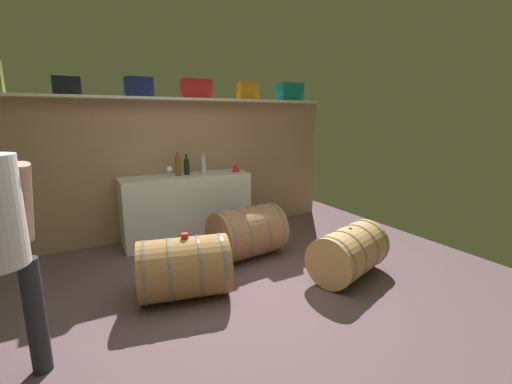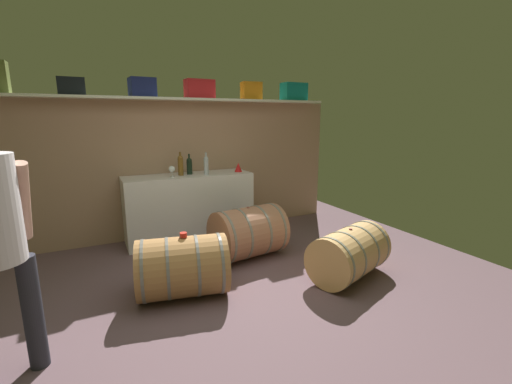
{
  "view_description": "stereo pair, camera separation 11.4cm",
  "coord_description": "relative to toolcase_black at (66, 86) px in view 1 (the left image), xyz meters",
  "views": [
    {
      "loc": [
        -1.2,
        -2.61,
        1.73
      ],
      "look_at": [
        0.54,
        0.66,
        0.92
      ],
      "focal_mm": 24.05,
      "sensor_mm": 36.0,
      "label": 1
    },
    {
      "loc": [
        -1.1,
        -2.66,
        1.73
      ],
      "look_at": [
        0.54,
        0.66,
        0.92
      ],
      "focal_mm": 24.05,
      "sensor_mm": 36.0,
      "label": 2
    }
  ],
  "objects": [
    {
      "name": "ground_plane",
      "position": [
        1.2,
        -1.62,
        -2.11
      ],
      "size": [
        6.39,
        7.93,
        0.02
      ],
      "primitive_type": "cube",
      "color": "#644B53"
    },
    {
      "name": "back_wall_panel",
      "position": [
        1.2,
        0.15,
        -1.12
      ],
      "size": [
        5.19,
        0.1,
        1.96
      ],
      "primitive_type": "cube",
      "color": "tan",
      "rests_on": "ground"
    },
    {
      "name": "high_shelf_board",
      "position": [
        1.2,
        0.0,
        -0.12
      ],
      "size": [
        4.78,
        0.4,
        0.03
      ],
      "primitive_type": "cube",
      "color": "white",
      "rests_on": "back_wall_panel"
    },
    {
      "name": "toolcase_black",
      "position": [
        0.0,
        0.0,
        0.0
      ],
      "size": [
        0.31,
        0.27,
        0.21
      ],
      "primitive_type": "cube",
      "rotation": [
        0.0,
        0.0,
        0.05
      ],
      "color": "black",
      "rests_on": "high_shelf_board"
    },
    {
      "name": "toolcase_navy",
      "position": [
        0.83,
        0.0,
        0.02
      ],
      "size": [
        0.34,
        0.29,
        0.25
      ],
      "primitive_type": "cube",
      "rotation": [
        0.0,
        0.0,
        0.07
      ],
      "color": "navy",
      "rests_on": "high_shelf_board"
    },
    {
      "name": "toolcase_red",
      "position": [
        1.61,
        0.0,
        0.03
      ],
      "size": [
        0.41,
        0.23,
        0.26
      ],
      "primitive_type": "cube",
      "rotation": [
        0.0,
        0.0,
        0.05
      ],
      "color": "red",
      "rests_on": "high_shelf_board"
    },
    {
      "name": "toolcase_orange",
      "position": [
        2.42,
        0.0,
        0.03
      ],
      "size": [
        0.31,
        0.21,
        0.26
      ],
      "primitive_type": "cube",
      "rotation": [
        0.0,
        0.0,
        -0.07
      ],
      "color": "orange",
      "rests_on": "high_shelf_board"
    },
    {
      "name": "toolcase_teal",
      "position": [
        3.18,
        0.0,
        0.03
      ],
      "size": [
        0.4,
        0.24,
        0.28
      ],
      "primitive_type": "cube",
      "rotation": [
        0.0,
        0.0,
        0.02
      ],
      "color": "#128285",
      "rests_on": "high_shelf_board"
    },
    {
      "name": "work_cabinet",
      "position": [
        1.35,
        -0.19,
        -1.63
      ],
      "size": [
        1.77,
        0.56,
        0.94
      ],
      "primitive_type": "cube",
      "color": "silver",
      "rests_on": "ground"
    },
    {
      "name": "wine_bottle_amber",
      "position": [
        1.24,
        -0.2,
        -1.01
      ],
      "size": [
        0.07,
        0.07,
        0.32
      ],
      "color": "brown",
      "rests_on": "work_cabinet"
    },
    {
      "name": "wine_bottle_dark",
      "position": [
        1.37,
        -0.17,
        -1.03
      ],
      "size": [
        0.08,
        0.08,
        0.29
      ],
      "color": "black",
      "rests_on": "work_cabinet"
    },
    {
      "name": "wine_bottle_clear",
      "position": [
        1.58,
        -0.28,
        -1.02
      ],
      "size": [
        0.07,
        0.07,
        0.31
      ],
      "color": "#B4BAC3",
      "rests_on": "work_cabinet"
    },
    {
      "name": "wine_glass",
      "position": [
        1.1,
        -0.28,
        -1.05
      ],
      "size": [
        0.09,
        0.09,
        0.15
      ],
      "color": "white",
      "rests_on": "work_cabinet"
    },
    {
      "name": "red_funnel",
      "position": [
        2.09,
        -0.24,
        -1.09
      ],
      "size": [
        0.11,
        0.11,
        0.13
      ],
      "primitive_type": "cone",
      "color": "red",
      "rests_on": "work_cabinet"
    },
    {
      "name": "wine_barrel_near",
      "position": [
        0.83,
        -1.76,
        -1.79
      ],
      "size": [
        0.96,
        0.75,
        0.61
      ],
      "rotation": [
        0.0,
        0.0,
        -0.19
      ],
      "color": "#A57340",
      "rests_on": "ground"
    },
    {
      "name": "wine_barrel_far",
      "position": [
        1.82,
        -1.16,
        -1.78
      ],
      "size": [
        0.93,
        0.74,
        0.65
      ],
      "rotation": [
        0.0,
        0.0,
        0.13
      ],
      "color": "#AC7255",
      "rests_on": "ground"
    },
    {
      "name": "wine_barrel_flank",
      "position": [
        2.56,
        -2.18,
        -1.82
      ],
      "size": [
        1.04,
        0.82,
        0.56
      ],
      "rotation": [
        0.0,
        0.0,
        0.34
      ],
      "color": "tan",
      "rests_on": "ground"
    },
    {
      "name": "tasting_cup",
      "position": [
        0.86,
        -1.76,
        -1.47
      ],
      "size": [
        0.07,
        0.07,
        0.04
      ],
      "primitive_type": "cylinder",
      "color": "red",
      "rests_on": "wine_barrel_near"
    }
  ]
}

